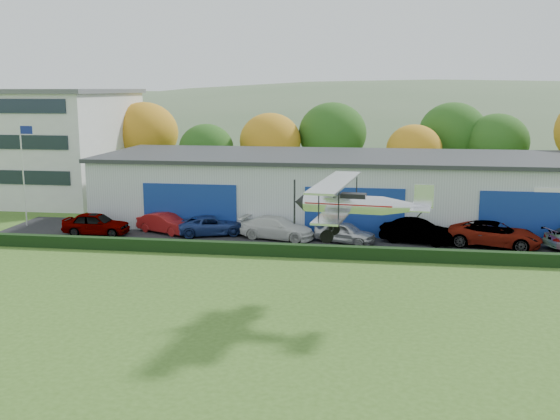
# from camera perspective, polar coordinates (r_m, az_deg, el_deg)

# --- Properties ---
(ground) EXTENTS (300.00, 300.00, 0.00)m
(ground) POSITION_cam_1_polar(r_m,az_deg,el_deg) (25.72, -6.84, -13.27)
(ground) COLOR #3A5B1D
(ground) RESTS_ON ground
(apron) EXTENTS (48.00, 9.00, 0.05)m
(apron) POSITION_cam_1_polar(r_m,az_deg,el_deg) (44.96, 3.98, -2.65)
(apron) COLOR black
(apron) RESTS_ON ground
(hedge) EXTENTS (46.00, 0.60, 0.80)m
(hedge) POSITION_cam_1_polar(r_m,az_deg,el_deg) (40.23, 3.43, -3.70)
(hedge) COLOR black
(hedge) RESTS_ON ground
(hangar) EXTENTS (40.60, 12.60, 5.30)m
(hangar) POSITION_cam_1_polar(r_m,az_deg,el_deg) (51.20, 6.89, 1.95)
(hangar) COLOR #B2B7BC
(hangar) RESTS_ON ground
(office_block) EXTENTS (20.60, 15.60, 10.40)m
(office_block) POSITION_cam_1_polar(r_m,az_deg,el_deg) (67.31, -22.32, 5.52)
(office_block) COLOR silver
(office_block) RESTS_ON ground
(flagpole) EXTENTS (1.05, 0.10, 8.00)m
(flagpole) POSITION_cam_1_polar(r_m,az_deg,el_deg) (52.09, -21.86, 3.77)
(flagpole) COLOR silver
(flagpole) RESTS_ON ground
(tree_belt) EXTENTS (75.70, 13.22, 10.12)m
(tree_belt) POSITION_cam_1_polar(r_m,az_deg,el_deg) (63.65, 3.56, 6.40)
(tree_belt) COLOR #3D2614
(tree_belt) RESTS_ON ground
(distant_hills) EXTENTS (430.00, 196.00, 56.00)m
(distant_hills) POSITION_cam_1_polar(r_m,az_deg,el_deg) (164.65, 4.74, 2.55)
(distant_hills) COLOR #4C6642
(distant_hills) RESTS_ON ground
(car_0) EXTENTS (4.78, 2.02, 1.61)m
(car_0) POSITION_cam_1_polar(r_m,az_deg,el_deg) (48.00, -16.07, -1.17)
(car_0) COLOR gray
(car_0) RESTS_ON apron
(car_1) EXTENTS (4.65, 3.21, 1.45)m
(car_1) POSITION_cam_1_polar(r_m,az_deg,el_deg) (47.45, -10.20, -1.15)
(car_1) COLOR maroon
(car_1) RESTS_ON apron
(car_2) EXTENTS (5.43, 3.81, 1.38)m
(car_2) POSITION_cam_1_polar(r_m,az_deg,el_deg) (46.33, -6.05, -1.37)
(car_2) COLOR navy
(car_2) RESTS_ON apron
(car_3) EXTENTS (5.61, 3.18, 1.53)m
(car_3) POSITION_cam_1_polar(r_m,az_deg,el_deg) (44.89, -0.25, -1.60)
(car_3) COLOR silver
(car_3) RESTS_ON apron
(car_4) EXTENTS (4.57, 3.13, 1.44)m
(car_4) POSITION_cam_1_polar(r_m,az_deg,el_deg) (43.93, 5.81, -1.99)
(car_4) COLOR silver
(car_4) RESTS_ON apron
(car_5) EXTENTS (5.21, 2.86, 1.63)m
(car_5) POSITION_cam_1_polar(r_m,az_deg,el_deg) (44.60, 12.15, -1.87)
(car_5) COLOR gray
(car_5) RESTS_ON apron
(car_6) EXTENTS (6.46, 4.05, 1.66)m
(car_6) POSITION_cam_1_polar(r_m,az_deg,el_deg) (44.96, 18.59, -2.07)
(car_6) COLOR gray
(car_6) RESTS_ON apron
(biplane) EXTENTS (6.63, 7.61, 2.83)m
(biplane) POSITION_cam_1_polar(r_m,az_deg,el_deg) (30.50, 6.71, 0.65)
(biplane) COLOR silver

